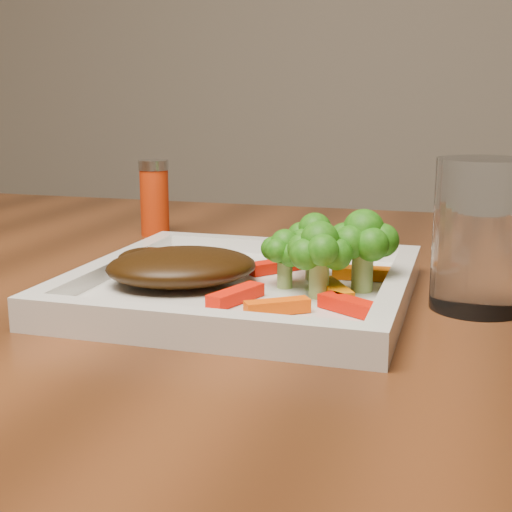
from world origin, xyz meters
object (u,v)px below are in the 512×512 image
(plate, at_px, (245,291))
(drinking_glass, at_px, (481,235))
(spice_shaker, at_px, (154,198))
(steak, at_px, (182,267))

(plate, height_order, drinking_glass, drinking_glass)
(spice_shaker, xyz_separation_m, drinking_glass, (0.38, -0.21, 0.01))
(steak, distance_m, spice_shaker, 0.29)
(plate, distance_m, steak, 0.06)
(plate, bearing_deg, drinking_glass, 7.36)
(steak, height_order, spice_shaker, spice_shaker)
(steak, relative_size, drinking_glass, 1.05)
(steak, xyz_separation_m, drinking_glass, (0.24, 0.04, 0.03))
(steak, bearing_deg, drinking_glass, 9.19)
(drinking_glass, bearing_deg, steak, -170.81)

